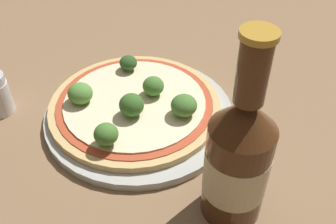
% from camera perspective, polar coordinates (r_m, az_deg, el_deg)
% --- Properties ---
extents(ground_plane, '(3.00, 3.00, 0.00)m').
position_cam_1_polar(ground_plane, '(0.57, -3.45, -0.44)').
color(ground_plane, '#846647').
extents(plate, '(0.27, 0.27, 0.01)m').
position_cam_1_polar(plate, '(0.57, -4.23, -0.20)').
color(plate, '#B2B7B2').
rests_on(plate, ground_plane).
extents(pizza, '(0.24, 0.24, 0.01)m').
position_cam_1_polar(pizza, '(0.56, -4.82, 1.06)').
color(pizza, tan).
rests_on(pizza, plate).
extents(broccoli_floret_0, '(0.03, 0.03, 0.03)m').
position_cam_1_polar(broccoli_floret_0, '(0.56, -12.62, 2.66)').
color(broccoli_floret_0, '#7A9E5B').
rests_on(broccoli_floret_0, pizza).
extents(broccoli_floret_1, '(0.03, 0.03, 0.03)m').
position_cam_1_polar(broccoli_floret_1, '(0.53, -5.31, 1.02)').
color(broccoli_floret_1, '#7A9E5B').
rests_on(broccoli_floret_1, pizza).
extents(broccoli_floret_2, '(0.03, 0.03, 0.02)m').
position_cam_1_polar(broccoli_floret_2, '(0.61, -5.79, 7.12)').
color(broccoli_floret_2, '#7A9E5B').
rests_on(broccoli_floret_2, pizza).
extents(broccoli_floret_3, '(0.03, 0.03, 0.03)m').
position_cam_1_polar(broccoli_floret_3, '(0.56, -2.15, 3.78)').
color(broccoli_floret_3, '#7A9E5B').
rests_on(broccoli_floret_3, pizza).
extents(broccoli_floret_4, '(0.04, 0.04, 0.03)m').
position_cam_1_polar(broccoli_floret_4, '(0.52, 2.33, 0.97)').
color(broccoli_floret_4, '#7A9E5B').
rests_on(broccoli_floret_4, pizza).
extents(broccoli_floret_5, '(0.03, 0.03, 0.03)m').
position_cam_1_polar(broccoli_floret_5, '(0.49, -8.98, -3.21)').
color(broccoli_floret_5, '#7A9E5B').
rests_on(broccoli_floret_5, pizza).
extents(beer_bottle, '(0.07, 0.07, 0.23)m').
position_cam_1_polar(beer_bottle, '(0.41, 10.11, -6.72)').
color(beer_bottle, '#472814').
rests_on(beer_bottle, ground_plane).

